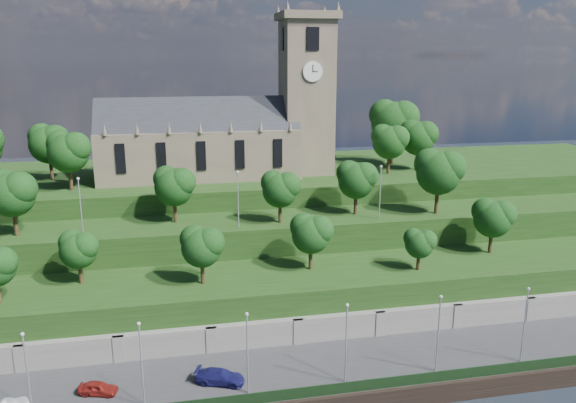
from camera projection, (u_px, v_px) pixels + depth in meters
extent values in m
cube|color=#2D2D30|center=(263.00, 380.00, 59.60)|extent=(160.00, 12.00, 2.00)
cube|color=black|center=(271.00, 396.00, 54.07)|extent=(160.00, 0.10, 1.20)
cube|color=slate|center=(255.00, 340.00, 64.91)|extent=(160.00, 2.00, 5.00)
cube|color=slate|center=(22.00, 367.00, 59.33)|extent=(1.20, 0.60, 5.00)
cube|color=slate|center=(120.00, 357.00, 61.26)|extent=(1.20, 0.60, 5.00)
cube|color=slate|center=(212.00, 348.00, 63.18)|extent=(1.20, 0.60, 5.00)
cube|color=slate|center=(298.00, 339.00, 65.11)|extent=(1.20, 0.60, 5.00)
cube|color=slate|center=(380.00, 331.00, 67.04)|extent=(1.20, 0.60, 5.00)
cube|color=slate|center=(457.00, 324.00, 68.97)|extent=(1.20, 0.60, 5.00)
cube|color=slate|center=(530.00, 316.00, 70.89)|extent=(1.20, 0.60, 5.00)
cube|color=#193612|center=(248.00, 306.00, 70.22)|extent=(160.00, 12.00, 8.00)
cube|color=#193612|center=(237.00, 261.00, 80.14)|extent=(160.00, 10.00, 12.00)
cube|color=#193612|center=(224.00, 212.00, 99.68)|extent=(160.00, 32.00, 15.00)
cube|color=brown|center=(200.00, 152.00, 92.21)|extent=(32.00, 12.00, 8.00)
cube|color=#212328|center=(199.00, 128.00, 91.20)|extent=(32.00, 10.18, 10.18)
cone|color=brown|center=(104.00, 129.00, 82.59)|extent=(0.70, 0.70, 1.80)
cone|color=brown|center=(137.00, 129.00, 83.49)|extent=(0.70, 0.70, 1.80)
cone|color=brown|center=(169.00, 128.00, 84.39)|extent=(0.70, 0.70, 1.80)
cone|color=brown|center=(200.00, 127.00, 85.29)|extent=(0.70, 0.70, 1.80)
cone|color=brown|center=(231.00, 126.00, 86.19)|extent=(0.70, 0.70, 1.80)
cone|color=brown|center=(261.00, 126.00, 87.09)|extent=(0.70, 0.70, 1.80)
cone|color=brown|center=(290.00, 125.00, 87.98)|extent=(0.70, 0.70, 1.80)
cube|color=black|center=(121.00, 158.00, 84.01)|extent=(1.40, 0.25, 4.50)
cube|color=black|center=(161.00, 157.00, 85.16)|extent=(1.40, 0.25, 4.50)
cube|color=black|center=(201.00, 156.00, 86.32)|extent=(1.40, 0.25, 4.50)
cube|color=black|center=(240.00, 154.00, 87.48)|extent=(1.40, 0.25, 4.50)
cube|color=black|center=(278.00, 153.00, 88.63)|extent=(1.40, 0.25, 4.50)
cube|color=brown|center=(306.00, 98.00, 93.54)|extent=(8.00, 8.00, 25.00)
cube|color=brown|center=(307.00, 16.00, 90.23)|extent=(9.20, 9.20, 1.20)
cone|color=brown|center=(288.00, 6.00, 85.36)|extent=(0.80, 0.80, 1.60)
cone|color=brown|center=(278.00, 10.00, 92.95)|extent=(0.80, 0.80, 1.60)
cone|color=brown|center=(338.00, 7.00, 86.91)|extent=(0.80, 0.80, 1.60)
cone|color=brown|center=(325.00, 10.00, 94.49)|extent=(0.80, 0.80, 1.60)
cube|color=black|center=(313.00, 39.00, 87.27)|extent=(2.00, 0.25, 3.50)
cube|color=black|center=(301.00, 40.00, 95.01)|extent=(2.00, 0.25, 3.50)
cube|color=black|center=(282.00, 39.00, 90.35)|extent=(0.25, 2.00, 3.50)
cube|color=black|center=(331.00, 39.00, 91.93)|extent=(0.25, 2.00, 3.50)
cylinder|color=white|center=(313.00, 72.00, 88.49)|extent=(3.20, 0.30, 3.20)
cylinder|color=white|center=(331.00, 71.00, 93.20)|extent=(0.30, 3.20, 3.20)
cube|color=black|center=(313.00, 68.00, 88.20)|extent=(0.12, 0.05, 1.10)
cube|color=black|center=(315.00, 72.00, 88.40)|extent=(0.80, 0.05, 0.12)
sphere|color=black|center=(2.00, 262.00, 60.48)|extent=(3.34, 3.34, 3.34)
cylinder|color=#302112|center=(80.00, 272.00, 66.94)|extent=(0.48, 0.48, 2.80)
sphere|color=black|center=(78.00, 251.00, 66.26)|extent=(4.36, 4.36, 4.36)
sphere|color=black|center=(85.00, 246.00, 65.85)|extent=(3.27, 3.27, 3.27)
sphere|color=black|center=(71.00, 243.00, 66.41)|extent=(3.05, 3.05, 3.05)
cylinder|color=#302112|center=(203.00, 271.00, 66.82)|extent=(0.50, 0.50, 3.08)
sphere|color=black|center=(202.00, 248.00, 66.07)|extent=(4.79, 4.79, 4.79)
sphere|color=black|center=(210.00, 243.00, 65.62)|extent=(3.59, 3.59, 3.59)
sphere|color=black|center=(194.00, 239.00, 66.24)|extent=(3.35, 3.35, 3.35)
cylinder|color=#302112|center=(311.00, 257.00, 71.36)|extent=(0.50, 0.50, 3.12)
sphere|color=black|center=(311.00, 235.00, 70.60)|extent=(4.86, 4.86, 4.86)
sphere|color=black|center=(319.00, 230.00, 70.14)|extent=(3.64, 3.64, 3.64)
sphere|color=black|center=(303.00, 226.00, 70.77)|extent=(3.40, 3.40, 3.40)
cylinder|color=#302112|center=(418.00, 261.00, 71.20)|extent=(0.46, 0.46, 2.34)
sphere|color=black|center=(419.00, 244.00, 70.62)|extent=(3.64, 3.64, 3.64)
sphere|color=black|center=(426.00, 241.00, 70.28)|extent=(2.73, 2.73, 2.73)
sphere|color=black|center=(413.00, 238.00, 70.75)|extent=(2.54, 2.54, 2.54)
cylinder|color=#302112|center=(491.00, 241.00, 77.26)|extent=(0.51, 0.51, 3.31)
sphere|color=black|center=(493.00, 219.00, 76.45)|extent=(5.15, 5.15, 5.15)
sphere|color=black|center=(502.00, 214.00, 75.97)|extent=(3.87, 3.87, 3.87)
sphere|color=black|center=(485.00, 211.00, 76.63)|extent=(3.61, 3.61, 3.61)
cylinder|color=#302112|center=(15.00, 222.00, 71.73)|extent=(0.52, 0.52, 3.71)
sphere|color=black|center=(12.00, 194.00, 70.83)|extent=(5.77, 5.77, 5.77)
sphere|color=black|center=(20.00, 188.00, 70.28)|extent=(4.33, 4.33, 4.33)
sphere|color=black|center=(4.00, 185.00, 71.03)|extent=(4.04, 4.04, 4.04)
cylinder|color=#302112|center=(175.00, 210.00, 77.54)|extent=(0.51, 0.51, 3.40)
sphere|color=black|center=(174.00, 187.00, 76.71)|extent=(5.29, 5.29, 5.29)
sphere|color=black|center=(182.00, 182.00, 76.21)|extent=(3.97, 3.97, 3.97)
sphere|color=black|center=(167.00, 179.00, 76.89)|extent=(3.70, 3.70, 3.70)
cylinder|color=#302112|center=(280.00, 211.00, 77.47)|extent=(0.50, 0.50, 3.14)
sphere|color=black|center=(280.00, 190.00, 76.70)|extent=(4.89, 4.89, 4.89)
sphere|color=black|center=(288.00, 185.00, 76.24)|extent=(3.67, 3.67, 3.67)
sphere|color=black|center=(273.00, 182.00, 76.87)|extent=(3.42, 3.42, 3.42)
cylinder|color=#302112|center=(356.00, 203.00, 81.57)|extent=(0.51, 0.51, 3.39)
sphere|color=black|center=(356.00, 181.00, 80.74)|extent=(5.27, 5.27, 5.27)
sphere|color=black|center=(365.00, 176.00, 80.24)|extent=(3.95, 3.95, 3.95)
sphere|color=black|center=(349.00, 173.00, 80.92)|extent=(3.69, 3.69, 3.69)
cylinder|color=#302112|center=(437.00, 200.00, 81.84)|extent=(0.54, 0.54, 4.11)
sphere|color=black|center=(439.00, 173.00, 80.84)|extent=(6.40, 6.40, 6.40)
sphere|color=black|center=(449.00, 167.00, 80.23)|extent=(4.80, 4.80, 4.80)
sphere|color=black|center=(429.00, 164.00, 81.06)|extent=(4.48, 4.48, 4.48)
cylinder|color=#302112|center=(51.00, 168.00, 90.07)|extent=(0.53, 0.53, 3.91)
sphere|color=black|center=(49.00, 145.00, 89.12)|extent=(6.08, 6.08, 6.08)
sphere|color=black|center=(55.00, 139.00, 88.55)|extent=(4.56, 4.56, 4.56)
sphere|color=black|center=(42.00, 136.00, 89.33)|extent=(4.25, 4.25, 4.25)
cylinder|color=#302112|center=(71.00, 177.00, 83.32)|extent=(0.53, 0.53, 3.83)
sphere|color=black|center=(68.00, 153.00, 82.38)|extent=(5.95, 5.95, 5.95)
sphere|color=black|center=(75.00, 147.00, 81.82)|extent=(4.46, 4.46, 4.46)
sphere|color=black|center=(61.00, 144.00, 82.59)|extent=(4.17, 4.17, 4.17)
cylinder|color=#302112|center=(388.00, 163.00, 95.03)|extent=(0.52, 0.52, 3.60)
sphere|color=black|center=(389.00, 143.00, 94.15)|extent=(5.60, 5.60, 5.60)
sphere|color=black|center=(397.00, 138.00, 93.63)|extent=(4.20, 4.20, 4.20)
sphere|color=black|center=(383.00, 136.00, 94.35)|extent=(3.92, 3.92, 3.92)
cylinder|color=#302112|center=(392.00, 150.00, 103.15)|extent=(0.59, 0.59, 5.09)
sphere|color=black|center=(393.00, 124.00, 101.91)|extent=(7.93, 7.93, 7.93)
sphere|color=black|center=(403.00, 117.00, 101.17)|extent=(5.94, 5.94, 5.94)
sphere|color=black|center=(384.00, 114.00, 102.18)|extent=(5.55, 5.55, 5.55)
cylinder|color=#302112|center=(417.00, 159.00, 98.07)|extent=(0.53, 0.53, 3.76)
sphere|color=black|center=(418.00, 138.00, 97.15)|extent=(5.85, 5.85, 5.85)
sphere|color=black|center=(426.00, 134.00, 96.60)|extent=(4.39, 4.39, 4.39)
sphere|color=black|center=(411.00, 131.00, 97.35)|extent=(4.10, 4.10, 4.10)
cylinder|color=#B2B2B7|center=(28.00, 378.00, 50.72)|extent=(0.16, 0.16, 8.43)
sphere|color=silver|center=(22.00, 334.00, 49.62)|extent=(0.36, 0.36, 0.36)
cylinder|color=#B2B2B7|center=(142.00, 366.00, 52.65)|extent=(0.16, 0.16, 8.43)
sphere|color=silver|center=(139.00, 324.00, 51.55)|extent=(0.36, 0.36, 0.36)
cylinder|color=#B2B2B7|center=(248.00, 355.00, 54.57)|extent=(0.16, 0.16, 8.43)
sphere|color=silver|center=(247.00, 314.00, 53.48)|extent=(0.36, 0.36, 0.36)
cylinder|color=#B2B2B7|center=(346.00, 345.00, 56.50)|extent=(0.16, 0.16, 8.43)
sphere|color=silver|center=(347.00, 305.00, 55.41)|extent=(0.36, 0.36, 0.36)
cylinder|color=#B2B2B7|center=(438.00, 335.00, 58.43)|extent=(0.16, 0.16, 8.43)
sphere|color=silver|center=(441.00, 297.00, 57.34)|extent=(0.36, 0.36, 0.36)
cylinder|color=#B2B2B7|center=(524.00, 326.00, 60.36)|extent=(0.16, 0.16, 8.43)
sphere|color=silver|center=(529.00, 289.00, 59.26)|extent=(0.36, 0.36, 0.36)
cylinder|color=#B2B2B7|center=(81.00, 208.00, 70.99)|extent=(0.16, 0.16, 7.42)
sphere|color=silver|center=(78.00, 179.00, 70.03)|extent=(0.36, 0.36, 0.36)
cylinder|color=#B2B2B7|center=(238.00, 200.00, 74.85)|extent=(0.16, 0.16, 7.42)
sphere|color=silver|center=(237.00, 172.00, 73.88)|extent=(0.36, 0.36, 0.36)
cylinder|color=#B2B2B7|center=(380.00, 193.00, 78.70)|extent=(0.16, 0.16, 7.42)
sphere|color=silver|center=(381.00, 166.00, 77.74)|extent=(0.36, 0.36, 0.36)
imported|color=maroon|center=(98.00, 388.00, 55.33)|extent=(4.12, 2.53, 1.31)
imported|color=#181854|center=(220.00, 377.00, 57.15)|extent=(5.44, 3.71, 1.46)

